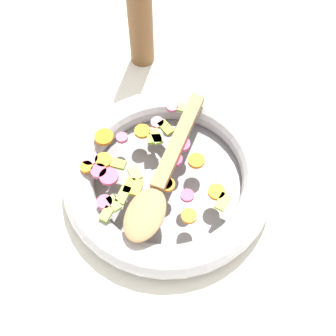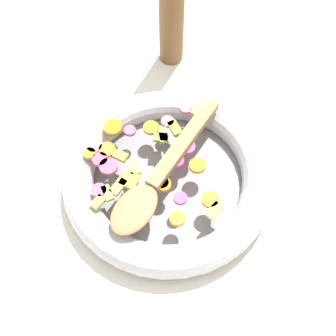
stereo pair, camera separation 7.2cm
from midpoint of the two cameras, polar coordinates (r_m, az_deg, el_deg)
ground_plane at (r=0.77m, az=-2.69°, el=-2.13°), size 4.00×4.00×0.00m
skillet at (r=0.75m, az=-2.76°, el=-1.32°), size 0.34×0.34×0.05m
chopped_vegetables at (r=0.72m, az=-5.64°, el=0.15°), size 0.25×0.25×0.01m
wooden_spoon at (r=0.70m, az=-3.84°, el=-1.68°), size 0.11×0.28×0.01m
pepper_mill at (r=0.86m, az=-5.94°, el=17.75°), size 0.05×0.05×0.22m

